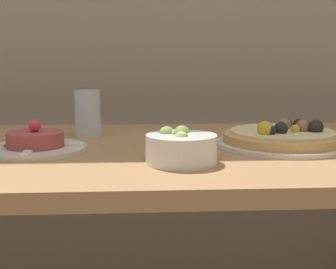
% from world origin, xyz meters
% --- Properties ---
extents(dining_table, '(1.49, 0.73, 0.73)m').
position_xyz_m(dining_table, '(0.00, 0.36, 0.64)').
color(dining_table, '#AD7F51').
rests_on(dining_table, ground_plane).
extents(pizza_plate, '(0.30, 0.30, 0.06)m').
position_xyz_m(pizza_plate, '(0.26, 0.35, 0.75)').
color(pizza_plate, silver).
rests_on(pizza_plate, dining_table).
extents(tartare_plate, '(0.22, 0.22, 0.07)m').
position_xyz_m(tartare_plate, '(-0.30, 0.32, 0.75)').
color(tartare_plate, silver).
rests_on(tartare_plate, dining_table).
extents(small_bowl, '(0.14, 0.14, 0.07)m').
position_xyz_m(small_bowl, '(0.01, 0.19, 0.76)').
color(small_bowl, white).
rests_on(small_bowl, dining_table).
extents(drinking_glass, '(0.07, 0.07, 0.12)m').
position_xyz_m(drinking_glass, '(-0.20, 0.52, 0.79)').
color(drinking_glass, silver).
rests_on(drinking_glass, dining_table).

